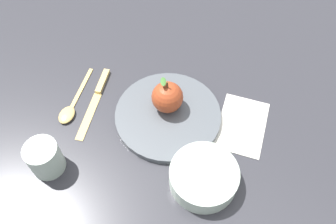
{
  "coord_description": "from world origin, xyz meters",
  "views": [
    {
      "loc": [
        -0.27,
        0.36,
        0.65
      ],
      "look_at": [
        -0.04,
        -0.01,
        0.02
      ],
      "focal_mm": 37.07,
      "sensor_mm": 36.0,
      "label": 1
    }
  ],
  "objects_px": {
    "knife": "(97,97)",
    "linen_napkin": "(242,125)",
    "cup": "(44,157)",
    "spoon": "(70,109)",
    "dinner_plate": "(168,115)",
    "apple": "(167,97)",
    "side_bowl": "(204,176)"
  },
  "relations": [
    {
      "from": "knife",
      "to": "linen_napkin",
      "type": "distance_m",
      "value": 0.34
    },
    {
      "from": "linen_napkin",
      "to": "knife",
      "type": "bearing_deg",
      "value": 19.38
    },
    {
      "from": "cup",
      "to": "spoon",
      "type": "distance_m",
      "value": 0.15
    },
    {
      "from": "cup",
      "to": "linen_napkin",
      "type": "relative_size",
      "value": 0.49
    },
    {
      "from": "dinner_plate",
      "to": "knife",
      "type": "relative_size",
      "value": 1.22
    },
    {
      "from": "spoon",
      "to": "linen_napkin",
      "type": "xyz_separation_m",
      "value": [
        -0.35,
        -0.17,
        -0.0
      ]
    },
    {
      "from": "apple",
      "to": "side_bowl",
      "type": "relative_size",
      "value": 0.63
    },
    {
      "from": "cup",
      "to": "spoon",
      "type": "xyz_separation_m",
      "value": [
        0.06,
        -0.13,
        -0.04
      ]
    },
    {
      "from": "dinner_plate",
      "to": "cup",
      "type": "height_order",
      "value": "cup"
    },
    {
      "from": "cup",
      "to": "side_bowl",
      "type": "bearing_deg",
      "value": -153.65
    },
    {
      "from": "knife",
      "to": "linen_napkin",
      "type": "height_order",
      "value": "knife"
    },
    {
      "from": "dinner_plate",
      "to": "side_bowl",
      "type": "xyz_separation_m",
      "value": [
        -0.14,
        0.09,
        0.02
      ]
    },
    {
      "from": "knife",
      "to": "dinner_plate",
      "type": "bearing_deg",
      "value": -165.85
    },
    {
      "from": "dinner_plate",
      "to": "linen_napkin",
      "type": "xyz_separation_m",
      "value": [
        -0.15,
        -0.07,
        -0.01
      ]
    },
    {
      "from": "linen_napkin",
      "to": "apple",
      "type": "bearing_deg",
      "value": 18.79
    },
    {
      "from": "side_bowl",
      "to": "dinner_plate",
      "type": "bearing_deg",
      "value": -33.38
    },
    {
      "from": "spoon",
      "to": "linen_napkin",
      "type": "bearing_deg",
      "value": -153.62
    },
    {
      "from": "apple",
      "to": "cup",
      "type": "height_order",
      "value": "apple"
    },
    {
      "from": "apple",
      "to": "spoon",
      "type": "bearing_deg",
      "value": 32.2
    },
    {
      "from": "cup",
      "to": "linen_napkin",
      "type": "height_order",
      "value": "cup"
    },
    {
      "from": "knife",
      "to": "linen_napkin",
      "type": "relative_size",
      "value": 1.3
    },
    {
      "from": "side_bowl",
      "to": "cup",
      "type": "bearing_deg",
      "value": 26.35
    },
    {
      "from": "dinner_plate",
      "to": "apple",
      "type": "bearing_deg",
      "value": -53.33
    },
    {
      "from": "apple",
      "to": "linen_napkin",
      "type": "bearing_deg",
      "value": -161.21
    },
    {
      "from": "spoon",
      "to": "linen_napkin",
      "type": "height_order",
      "value": "spoon"
    },
    {
      "from": "dinner_plate",
      "to": "cup",
      "type": "relative_size",
      "value": 3.26
    },
    {
      "from": "dinner_plate",
      "to": "spoon",
      "type": "height_order",
      "value": "dinner_plate"
    },
    {
      "from": "spoon",
      "to": "linen_napkin",
      "type": "relative_size",
      "value": 1.12
    },
    {
      "from": "dinner_plate",
      "to": "apple",
      "type": "distance_m",
      "value": 0.05
    },
    {
      "from": "dinner_plate",
      "to": "linen_napkin",
      "type": "relative_size",
      "value": 1.58
    },
    {
      "from": "knife",
      "to": "linen_napkin",
      "type": "xyz_separation_m",
      "value": [
        -0.32,
        -0.11,
        -0.0
      ]
    },
    {
      "from": "apple",
      "to": "dinner_plate",
      "type": "bearing_deg",
      "value": 126.67
    }
  ]
}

